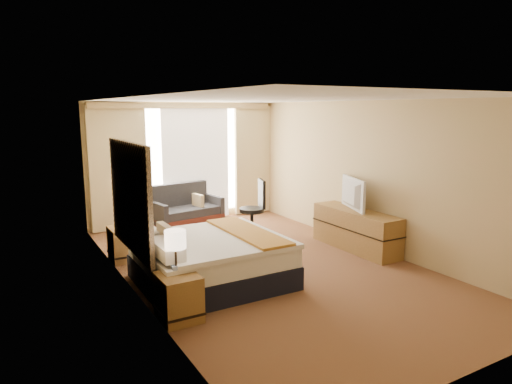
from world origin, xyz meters
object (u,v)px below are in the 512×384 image
lamp_left (175,240)px  nightstand_left (179,297)px  nightstand_right (124,244)px  desk_chair (255,212)px  floor_lamp (146,177)px  loveseat (186,213)px  lamp_right (123,202)px  television (348,193)px  bed (211,260)px  media_dresser (356,230)px

lamp_left → nightstand_left: bearing=-88.1°
nightstand_right → desk_chair: bearing=2.9°
floor_lamp → loveseat: bearing=34.0°
desk_chair → lamp_right: size_ratio=2.13×
floor_lamp → television: floor_lamp is taller
television → bed: bearing=117.4°
nightstand_right → lamp_right: 0.69m
lamp_left → lamp_right: (0.03, 2.53, -0.00)m
nightstand_right → media_dresser: (3.70, -1.45, 0.07)m
media_dresser → loveseat: 3.61m
nightstand_right → lamp_right: (0.03, 0.07, 0.68)m
nightstand_left → nightstand_right: same height
television → desk_chair: bearing=58.0°
lamp_right → media_dresser: bearing=-22.5°
nightstand_left → loveseat: loveseat is taller
bed → lamp_right: (-0.78, 1.72, 0.61)m
media_dresser → bed: bed is taller
lamp_left → lamp_right: bearing=89.3°
nightstand_right → bed: bearing=-63.8°
lamp_right → television: television is taller
bed → television: television is taller
bed → media_dresser: bearing=3.8°
nightstand_right → lamp_right: lamp_right is taller
desk_chair → floor_lamp: bearing=177.2°
bed → floor_lamp: (-0.16, 2.49, 0.88)m
media_dresser → bed: 2.90m
nightstand_left → television: television is taller
nightstand_right → media_dresser: 3.97m
desk_chair → lamp_right: bearing=-160.8°
nightstand_left → nightstand_right: 2.50m
nightstand_left → media_dresser: media_dresser is taller
loveseat → lamp_left: size_ratio=2.92×
loveseat → television: size_ratio=1.59×
floor_lamp → lamp_left: floor_lamp is taller
television → loveseat: bearing=55.0°
nightstand_left → lamp_right: size_ratio=1.05×
lamp_right → bed: bearing=-65.6°
desk_chair → television: (1.10, -1.40, 0.48)m
floor_lamp → lamp_right: (-0.62, -0.78, -0.27)m
desk_chair → media_dresser: bearing=-36.0°
desk_chair → loveseat: bearing=139.7°
loveseat → nightstand_right: bearing=-146.3°
nightstand_right → desk_chair: 2.56m
nightstand_left → floor_lamp: floor_lamp is taller
nightstand_left → desk_chair: size_ratio=0.49×
media_dresser → lamp_right: (-3.67, 1.52, 0.61)m
desk_chair → bed: bearing=-116.5°
lamp_left → television: bearing=18.0°
bed → television: 2.93m
bed → desk_chair: (1.74, 1.77, 0.15)m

